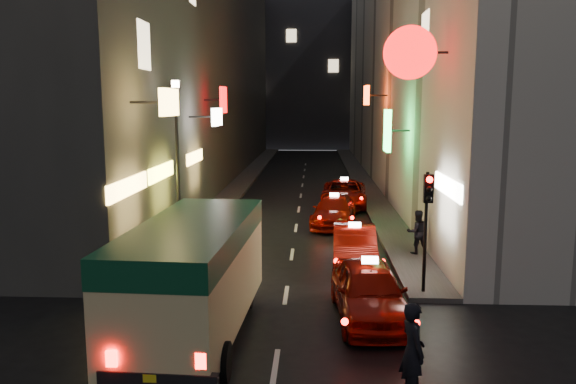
# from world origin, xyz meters

# --- Properties ---
(building_left) EXTENTS (7.40, 52.04, 18.00)m
(building_left) POSITION_xyz_m (-8.00, 33.99, 9.00)
(building_left) COLOR #3C3A36
(building_left) RESTS_ON ground
(building_right) EXTENTS (8.03, 52.00, 18.00)m
(building_right) POSITION_xyz_m (8.00, 33.99, 9.00)
(building_right) COLOR beige
(building_right) RESTS_ON ground
(building_far) EXTENTS (30.00, 10.00, 22.00)m
(building_far) POSITION_xyz_m (0.00, 66.00, 11.00)
(building_far) COLOR #2F2F34
(building_far) RESTS_ON ground
(sidewalk_left) EXTENTS (1.50, 52.00, 0.15)m
(sidewalk_left) POSITION_xyz_m (-4.25, 34.00, 0.07)
(sidewalk_left) COLOR #4B4845
(sidewalk_left) RESTS_ON ground
(sidewalk_right) EXTENTS (1.50, 52.00, 0.15)m
(sidewalk_right) POSITION_xyz_m (4.25, 34.00, 0.07)
(sidewalk_right) COLOR #4B4845
(sidewalk_right) RESTS_ON ground
(minibus) EXTENTS (2.62, 6.67, 2.83)m
(minibus) POSITION_xyz_m (-2.01, 5.39, 1.78)
(minibus) COLOR #D7C486
(minibus) RESTS_ON ground
(taxi_near) EXTENTS (2.58, 5.58, 1.90)m
(taxi_near) POSITION_xyz_m (2.25, 6.80, 0.87)
(taxi_near) COLOR #7B0A02
(taxi_near) RESTS_ON ground
(taxi_second) EXTENTS (2.21, 5.06, 1.76)m
(taxi_second) POSITION_xyz_m (2.20, 11.60, 0.80)
(taxi_second) COLOR #7B0A02
(taxi_second) RESTS_ON ground
(taxi_third) EXTENTS (2.61, 5.08, 1.72)m
(taxi_third) POSITION_xyz_m (1.73, 18.24, 0.77)
(taxi_third) COLOR #7B0A02
(taxi_third) RESTS_ON ground
(taxi_far) EXTENTS (2.49, 5.39, 1.84)m
(taxi_far) POSITION_xyz_m (2.45, 23.04, 0.84)
(taxi_far) COLOR #7B0A02
(taxi_far) RESTS_ON ground
(pedestrian_crossing) EXTENTS (0.61, 0.80, 2.15)m
(pedestrian_crossing) POSITION_xyz_m (2.68, 2.81, 1.07)
(pedestrian_crossing) COLOR black
(pedestrian_crossing) RESTS_ON ground
(pedestrian_sidewalk) EXTENTS (0.75, 0.54, 1.81)m
(pedestrian_sidewalk) POSITION_xyz_m (4.55, 12.82, 1.06)
(pedestrian_sidewalk) COLOR black
(pedestrian_sidewalk) RESTS_ON sidewalk_right
(traffic_light) EXTENTS (0.26, 0.43, 3.50)m
(traffic_light) POSITION_xyz_m (4.00, 8.47, 2.69)
(traffic_light) COLOR black
(traffic_light) RESTS_ON sidewalk_right
(lamp_post) EXTENTS (0.28, 0.28, 6.22)m
(lamp_post) POSITION_xyz_m (-4.20, 13.00, 3.72)
(lamp_post) COLOR black
(lamp_post) RESTS_ON sidewalk_left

